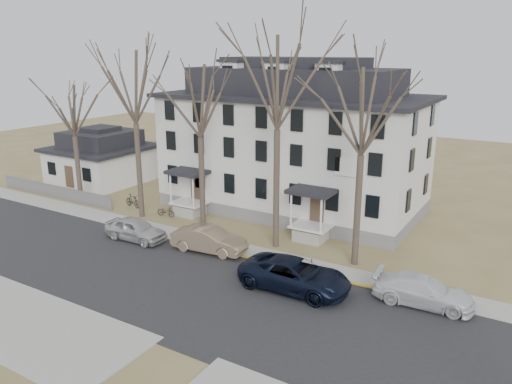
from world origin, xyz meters
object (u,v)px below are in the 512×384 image
Objects in this scene: tree_far_left at (133,82)px; car_tan at (209,240)px; car_navy at (295,276)px; bicycle_left at (166,212)px; car_silver at (136,230)px; tree_center at (278,76)px; boarding_house at (293,143)px; car_white at (423,292)px; tree_mid_right at (364,106)px; tree_bungalow at (72,107)px; small_house at (102,159)px; tree_mid_left at (199,96)px; bicycle_right at (133,201)px.

tree_far_left is 13.32m from car_tan.
tree_far_left reaches higher than car_navy.
car_tan reaches higher than bicycle_left.
tree_center is at bearing -66.83° from car_silver.
tree_center is at bearing 0.00° from tree_far_left.
boarding_house is 17.96m from car_white.
boarding_house is at bearing -26.76° from car_silver.
car_silver is at bearing -155.25° from tree_center.
tree_far_left reaches higher than car_silver.
car_navy reaches higher than car_silver.
tree_mid_right reaches higher than tree_bungalow.
small_house is 1.78× the size of car_tan.
tree_mid_left is at bearing -20.03° from small_house.
car_white reaches higher than bicycle_right.
tree_far_left is 24.44m from car_white.
car_white is (16.26, -3.03, -8.87)m from tree_mid_left.
tree_center reaches higher than car_navy.
small_house is (-20.00, -1.96, -3.13)m from boarding_house.
car_silver is 2.49× the size of bicycle_right.
boarding_house is 15.50m from car_navy.
small_house reaches higher than car_white.
car_white is (6.35, 1.93, -0.12)m from car_navy.
small_house is 21.89m from car_tan.
tree_bungalow is at bearing 90.81° from bicycle_left.
car_navy is 3.34× the size of bicycle_right.
tree_mid_left is at bearing -35.69° from car_silver.
tree_far_left reaches higher than tree_bungalow.
small_house is at bearing 164.92° from tree_center.
car_navy is at bearing -99.50° from bicycle_right.
tree_far_left is 3.02× the size of car_silver.
bicycle_right is (-24.47, 4.29, -0.18)m from car_white.
bicycle_right is at bearing 174.93° from tree_center.
car_navy is (12.64, -0.94, 0.07)m from car_silver.
small_house is 0.81× the size of tree_bungalow.
tree_center reaches higher than tree_mid_left.
car_silver is 0.93× the size of car_tan.
tree_mid_right is 17.22m from car_silver.
car_silver is at bearing 89.09° from car_white.
tree_mid_right is 6.98× the size of bicycle_right.
car_white is (13.49, 0.04, -0.08)m from car_tan.
boarding_house is 3.41× the size of car_navy.
tree_mid_right is at bearing -43.81° from boarding_house.
car_tan is 0.80× the size of car_navy.
bicycle_right reaches higher than bicycle_left.
boarding_house is 1.63× the size of tree_mid_left.
car_tan is 7.39m from car_navy.
tree_bungalow is 9.05m from bicycle_right.
car_navy reaches higher than bicycle_right.
bicycle_right is at bearing 176.34° from tree_mid_right.
boarding_house reaches higher than car_silver.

